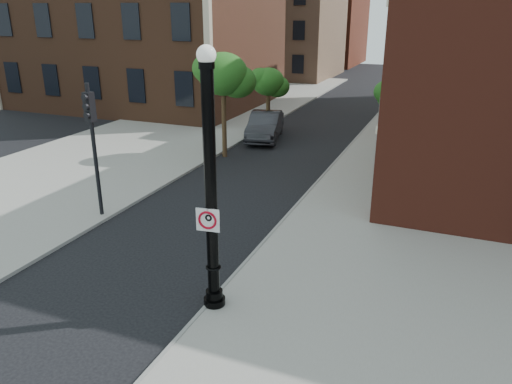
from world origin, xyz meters
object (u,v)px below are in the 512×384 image
at_px(traffic_signal_right, 388,126).
at_px(no_parking_sign, 208,220).
at_px(lamppost, 211,199).
at_px(parked_car, 265,126).
at_px(traffic_signal_left, 92,130).

bearing_deg(traffic_signal_right, no_parking_sign, -92.37).
bearing_deg(no_parking_sign, lamppost, 75.69).
bearing_deg(lamppost, parked_car, 107.11).
height_order(lamppost, no_parking_sign, lamppost).
bearing_deg(traffic_signal_left, lamppost, -24.21).
distance_m(no_parking_sign, parked_car, 18.04).
height_order(lamppost, traffic_signal_right, lamppost).
relative_size(no_parking_sign, parked_car, 0.12).
xyz_separation_m(lamppost, no_parking_sign, (-0.02, -0.17, -0.49)).
distance_m(no_parking_sign, traffic_signal_right, 11.36).
bearing_deg(no_parking_sign, traffic_signal_right, 69.27).
distance_m(lamppost, parked_car, 17.94).
relative_size(traffic_signal_left, traffic_signal_right, 1.21).
bearing_deg(parked_car, traffic_signal_right, -50.98).
bearing_deg(lamppost, traffic_signal_left, 150.32).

